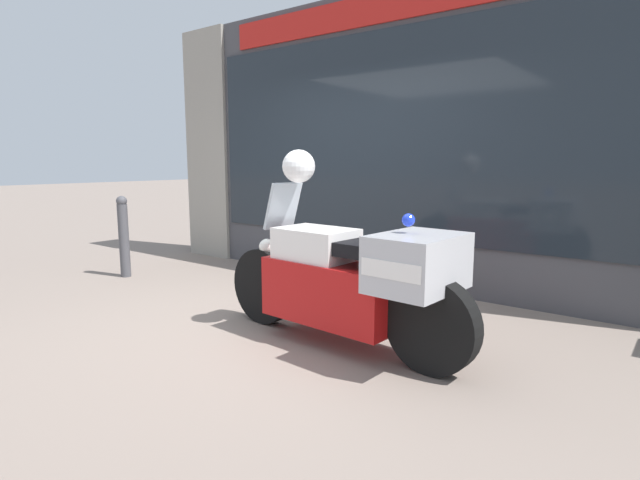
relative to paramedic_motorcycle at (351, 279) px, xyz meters
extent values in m
plane|color=gray|center=(-1.05, 0.09, -0.54)|extent=(60.00, 60.00, 0.00)
cube|color=#424247|center=(-1.05, 2.09, 1.10)|extent=(6.42, 0.40, 3.28)
cube|color=gray|center=(-3.84, 2.11, 1.10)|extent=(0.84, 0.55, 3.28)
cube|color=#1E262D|center=(-0.67, 1.87, 1.15)|extent=(5.35, 0.02, 2.28)
cube|color=red|center=(-0.67, 1.87, 2.51)|extent=(4.81, 0.03, 0.32)
cube|color=slate|center=(-0.71, 2.10, -0.27)|extent=(5.13, 0.30, 0.55)
cube|color=silver|center=(-0.71, 2.24, 0.67)|extent=(5.13, 0.02, 1.36)
cube|color=beige|center=(-0.71, 2.10, 1.34)|extent=(5.13, 0.30, 0.02)
cube|color=black|center=(-2.32, 2.10, 1.38)|extent=(0.18, 0.04, 0.06)
cube|color=#195623|center=(-0.71, 2.10, 1.38)|extent=(0.18, 0.04, 0.06)
cube|color=maroon|center=(0.91, 2.10, 1.38)|extent=(0.18, 0.04, 0.06)
cube|color=yellow|center=(-2.31, 2.03, 0.14)|extent=(0.19, 0.04, 0.27)
cube|color=#2866B7|center=(-0.71, 2.03, 0.14)|extent=(0.19, 0.04, 0.27)
cube|color=white|center=(0.90, 2.03, 0.14)|extent=(0.19, 0.01, 0.27)
cylinder|color=black|center=(-0.96, 0.06, -0.21)|extent=(0.67, 0.18, 0.66)
cylinder|color=black|center=(0.68, -0.04, -0.21)|extent=(0.67, 0.18, 0.66)
cube|color=#B71414|center=(-0.18, 0.01, -0.12)|extent=(1.15, 0.54, 0.47)
cube|color=white|center=(-0.35, 0.02, 0.22)|extent=(0.64, 0.46, 0.27)
cube|color=black|center=(0.08, 0.00, 0.25)|extent=(0.67, 0.39, 0.10)
cube|color=#B7B7BC|center=(0.56, -0.04, 0.21)|extent=(0.53, 0.70, 0.38)
cube|color=white|center=(0.56, -0.04, 0.21)|extent=(0.48, 0.70, 0.11)
cube|color=#B2BCC6|center=(-0.72, 0.05, 0.51)|extent=(0.17, 0.34, 0.39)
sphere|color=white|center=(-0.92, 0.06, 0.15)|extent=(0.14, 0.14, 0.14)
sphere|color=blue|center=(0.48, -0.03, 0.49)|extent=(0.09, 0.09, 0.09)
sphere|color=white|center=(-0.53, 0.03, 0.84)|extent=(0.26, 0.26, 0.26)
cylinder|color=#47474C|center=(-3.57, 0.30, -0.09)|extent=(0.12, 0.12, 0.90)
sphere|color=#47474C|center=(-3.57, 0.30, 0.40)|extent=(0.13, 0.13, 0.13)
camera|label=1|loc=(2.04, -3.04, 0.88)|focal=28.00mm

